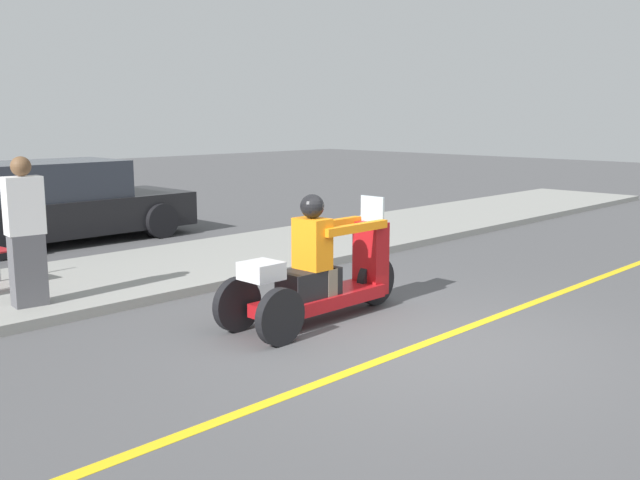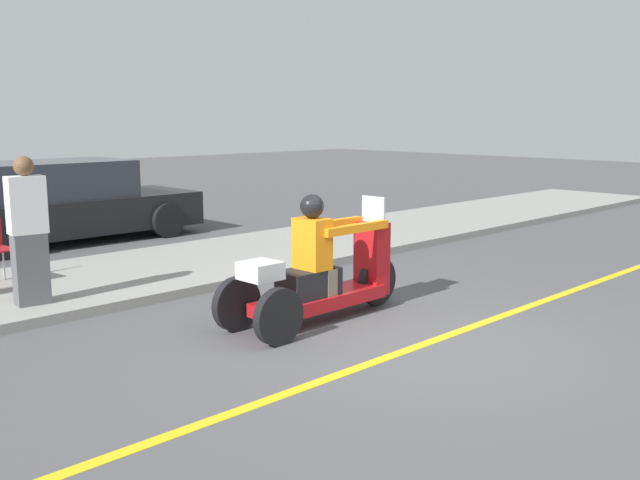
{
  "view_description": "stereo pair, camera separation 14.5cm",
  "coord_description": "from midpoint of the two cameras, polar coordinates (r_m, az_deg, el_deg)",
  "views": [
    {
      "loc": [
        -5.5,
        -4.01,
        2.23
      ],
      "look_at": [
        -0.07,
        1.32,
        0.9
      ],
      "focal_mm": 40.0,
      "sensor_mm": 36.0,
      "label": 1
    },
    {
      "loc": [
        -5.39,
        -4.11,
        2.23
      ],
      "look_at": [
        -0.07,
        1.32,
        0.9
      ],
      "focal_mm": 40.0,
      "sensor_mm": 36.0,
      "label": 2
    }
  ],
  "objects": [
    {
      "name": "ground_plane",
      "position": [
        7.15,
        7.5,
        -8.35
      ],
      "size": [
        60.0,
        60.0,
        0.0
      ],
      "primitive_type": "plane",
      "color": "#4C4C4F"
    },
    {
      "name": "parked_car_lot_far",
      "position": [
        13.48,
        -20.76,
        2.69
      ],
      "size": [
        4.67,
        2.01,
        1.45
      ],
      "color": "black",
      "rests_on": "ground"
    },
    {
      "name": "sidewalk_strip",
      "position": [
        10.46,
        -13.03,
        -2.33
      ],
      "size": [
        28.0,
        2.8,
        0.12
      ],
      "color": "gray",
      "rests_on": "ground"
    },
    {
      "name": "lane_stripe",
      "position": [
        7.09,
        7.13,
        -8.47
      ],
      "size": [
        24.0,
        0.12,
        0.01
      ],
      "color": "gold",
      "rests_on": "ground"
    },
    {
      "name": "motorcycle_trike",
      "position": [
        7.8,
        -0.5,
        -2.91
      ],
      "size": [
        2.42,
        0.77,
        1.41
      ],
      "color": "black",
      "rests_on": "ground"
    },
    {
      "name": "spectator_by_tree",
      "position": [
        8.58,
        -22.94,
        0.4
      ],
      "size": [
        0.42,
        0.28,
        1.68
      ],
      "color": "#515156",
      "rests_on": "sidewalk_strip"
    }
  ]
}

